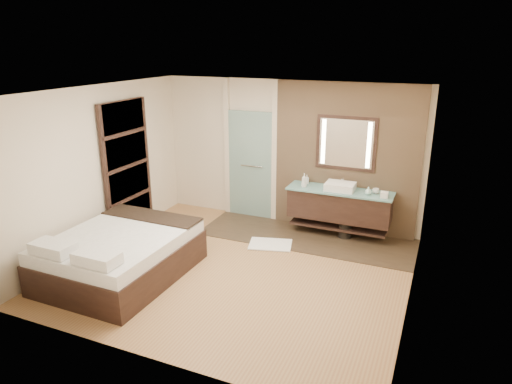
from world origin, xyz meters
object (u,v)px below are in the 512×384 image
at_px(vanity, 339,205).
at_px(mirror_unit, 346,143).
at_px(waste_bin, 345,230).
at_px(bed, 120,255).

bearing_deg(vanity, mirror_unit, 90.00).
distance_m(mirror_unit, waste_bin, 1.55).
height_order(vanity, bed, vanity).
bearing_deg(vanity, bed, -133.66).
height_order(vanity, mirror_unit, mirror_unit).
distance_m(bed, waste_bin, 3.86).
height_order(mirror_unit, waste_bin, mirror_unit).
relative_size(vanity, bed, 0.86).
bearing_deg(vanity, waste_bin, -25.04).
relative_size(bed, waste_bin, 7.52).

